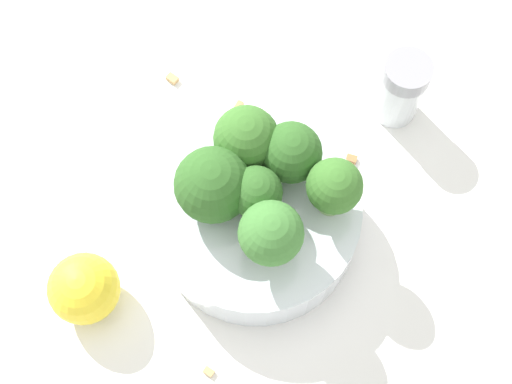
# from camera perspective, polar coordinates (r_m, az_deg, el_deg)

# --- Properties ---
(ground_plane) EXTENTS (3.00, 3.00, 0.00)m
(ground_plane) POSITION_cam_1_polar(r_m,az_deg,el_deg) (0.59, 0.00, -2.95)
(ground_plane) COLOR white
(bowl) EXTENTS (0.16, 0.16, 0.05)m
(bowl) POSITION_cam_1_polar(r_m,az_deg,el_deg) (0.56, 0.00, -2.13)
(bowl) COLOR silver
(bowl) RESTS_ON ground_plane
(broccoli_floret_0) EXTENTS (0.06, 0.06, 0.06)m
(broccoli_floret_0) POSITION_cam_1_polar(r_m,az_deg,el_deg) (0.52, -3.48, 0.55)
(broccoli_floret_0) COLOR #84AD66
(broccoli_floret_0) RESTS_ON bowl
(broccoli_floret_1) EXTENTS (0.04, 0.04, 0.05)m
(broccoli_floret_1) POSITION_cam_1_polar(r_m,az_deg,el_deg) (0.51, -0.43, -0.43)
(broccoli_floret_1) COLOR #7A9E5B
(broccoli_floret_1) RESTS_ON bowl
(broccoli_floret_2) EXTENTS (0.05, 0.05, 0.06)m
(broccoli_floret_2) POSITION_cam_1_polar(r_m,az_deg,el_deg) (0.53, -0.78, 4.30)
(broccoli_floret_2) COLOR #84AD66
(broccoli_floret_2) RESTS_ON bowl
(broccoli_floret_3) EXTENTS (0.04, 0.04, 0.06)m
(broccoli_floret_3) POSITION_cam_1_polar(r_m,az_deg,el_deg) (0.51, 6.27, 0.35)
(broccoli_floret_3) COLOR #84AD66
(broccoli_floret_3) RESTS_ON bowl
(broccoli_floret_4) EXTENTS (0.05, 0.05, 0.06)m
(broccoli_floret_4) POSITION_cam_1_polar(r_m,az_deg,el_deg) (0.49, 1.20, -3.40)
(broccoli_floret_4) COLOR #7A9E5B
(broccoli_floret_4) RESTS_ON bowl
(broccoli_floret_5) EXTENTS (0.05, 0.05, 0.05)m
(broccoli_floret_5) POSITION_cam_1_polar(r_m,az_deg,el_deg) (0.53, 2.82, 3.11)
(broccoli_floret_5) COLOR #84AD66
(broccoli_floret_5) RESTS_ON bowl
(pepper_shaker) EXTENTS (0.04, 0.04, 0.07)m
(pepper_shaker) POSITION_cam_1_polar(r_m,az_deg,el_deg) (0.61, 11.55, 8.08)
(pepper_shaker) COLOR silver
(pepper_shaker) RESTS_ON ground_plane
(lemon_wedge) EXTENTS (0.05, 0.05, 0.05)m
(lemon_wedge) POSITION_cam_1_polar(r_m,az_deg,el_deg) (0.56, -13.60, -7.52)
(lemon_wedge) COLOR yellow
(lemon_wedge) RESTS_ON ground_plane
(almond_crumb_0) EXTENTS (0.01, 0.01, 0.01)m
(almond_crumb_0) POSITION_cam_1_polar(r_m,az_deg,el_deg) (0.65, -6.35, 9.29)
(almond_crumb_0) COLOR tan
(almond_crumb_0) RESTS_ON ground_plane
(almond_crumb_1) EXTENTS (0.01, 0.01, 0.01)m
(almond_crumb_1) POSITION_cam_1_polar(r_m,az_deg,el_deg) (0.56, -3.81, -14.12)
(almond_crumb_1) COLOR tan
(almond_crumb_1) RESTS_ON ground_plane
(almond_crumb_2) EXTENTS (0.01, 0.01, 0.01)m
(almond_crumb_2) POSITION_cam_1_polar(r_m,az_deg,el_deg) (0.61, 7.67, 2.73)
(almond_crumb_2) COLOR olive
(almond_crumb_2) RESTS_ON ground_plane
(almond_crumb_3) EXTENTS (0.01, 0.01, 0.01)m
(almond_crumb_3) POSITION_cam_1_polar(r_m,az_deg,el_deg) (0.58, -14.02, -8.73)
(almond_crumb_3) COLOR tan
(almond_crumb_3) RESTS_ON ground_plane
(almond_crumb_4) EXTENTS (0.01, 0.01, 0.01)m
(almond_crumb_4) POSITION_cam_1_polar(r_m,az_deg,el_deg) (0.63, -1.37, 7.03)
(almond_crumb_4) COLOR #AD7F4C
(almond_crumb_4) RESTS_ON ground_plane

